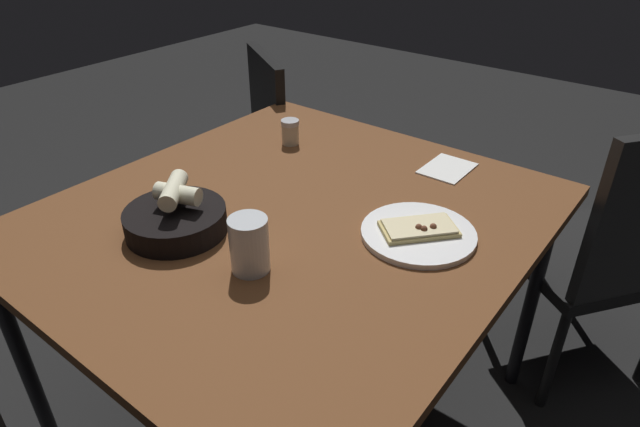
{
  "coord_description": "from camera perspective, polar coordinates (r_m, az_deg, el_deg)",
  "views": [
    {
      "loc": [
        -0.87,
        -0.77,
        1.44
      ],
      "look_at": [
        0.01,
        -0.08,
        0.76
      ],
      "focal_mm": 30.55,
      "sensor_mm": 36.0,
      "label": 1
    }
  ],
  "objects": [
    {
      "name": "pepper_shaker",
      "position": [
        1.71,
        -3.13,
        8.39
      ],
      "size": [
        0.06,
        0.06,
        0.08
      ],
      "color": "#BFB299",
      "rests_on": "dining_table"
    },
    {
      "name": "beer_glass",
      "position": [
        1.14,
        -7.39,
        -3.59
      ],
      "size": [
        0.08,
        0.08,
        0.12
      ],
      "color": "silver",
      "rests_on": "dining_table"
    },
    {
      "name": "ground",
      "position": [
        1.85,
        -2.39,
        -19.87
      ],
      "size": [
        8.0,
        8.0,
        0.0
      ],
      "primitive_type": "plane",
      "color": "black"
    },
    {
      "name": "pizza_plate",
      "position": [
        1.28,
        10.27,
        -1.95
      ],
      "size": [
        0.27,
        0.27,
        0.04
      ],
      "color": "white",
      "rests_on": "dining_table"
    },
    {
      "name": "chair_near",
      "position": [
        1.84,
        28.19,
        -3.0
      ],
      "size": [
        0.62,
        0.62,
        0.93
      ],
      "color": "black",
      "rests_on": "ground"
    },
    {
      "name": "dining_table",
      "position": [
        1.38,
        -3.0,
        -1.71
      ],
      "size": [
        1.2,
        1.1,
        0.74
      ],
      "color": "brown",
      "rests_on": "ground"
    },
    {
      "name": "chair_far",
      "position": [
        2.3,
        -8.23,
        6.89
      ],
      "size": [
        0.61,
        0.61,
        0.87
      ],
      "color": "black",
      "rests_on": "ground"
    },
    {
      "name": "napkin",
      "position": [
        1.6,
        13.2,
        4.62
      ],
      "size": [
        0.16,
        0.12,
        0.0
      ],
      "color": "white",
      "rests_on": "dining_table"
    },
    {
      "name": "bread_basket",
      "position": [
        1.31,
        -14.81,
        -0.4
      ],
      "size": [
        0.24,
        0.24,
        0.12
      ],
      "color": "black",
      "rests_on": "dining_table"
    }
  ]
}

